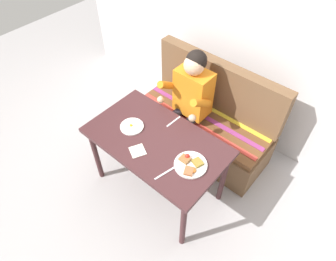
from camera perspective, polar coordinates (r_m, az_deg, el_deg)
The scene contains 10 objects.
ground_plane at distance 3.08m, azimuth -1.85°, elevation -10.65°, with size 8.00×8.00×0.00m, color #A9A5A6.
back_wall at distance 2.99m, azimuth 15.08°, elevation 19.95°, with size 4.40×0.10×2.60m, color silver.
table at distance 2.55m, azimuth -2.20°, elevation -2.98°, with size 1.20×0.70×0.73m.
couch at distance 3.20m, azimuth 7.20°, elevation 1.47°, with size 1.44×0.56×1.00m.
person at distance 2.85m, azimuth 4.00°, elevation 6.38°, with size 0.45×0.61×1.21m.
plate_breakfast at distance 2.32m, azimuth 4.35°, elevation -6.55°, with size 0.26×0.26×0.05m.
plate_eggs at distance 2.59m, azimuth -6.99°, elevation 0.79°, with size 0.21×0.21×0.04m.
napkin at distance 2.42m, azimuth -5.89°, elevation -3.94°, with size 0.12×0.12×0.01m, color silver.
fork at distance 2.63m, azimuth 1.09°, elevation 1.76°, with size 0.01×0.17×0.01m, color silver.
knife at distance 2.28m, azimuth -0.50°, elevation -8.17°, with size 0.01×0.20×0.01m, color silver.
Camera 1 is at (1.13, -1.16, 2.62)m, focal length 31.58 mm.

